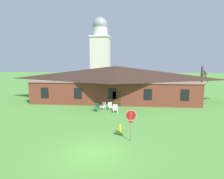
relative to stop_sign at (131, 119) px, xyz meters
name	(u,v)px	position (x,y,z in m)	size (l,w,h in m)	color
ground_plane	(93,152)	(-2.57, -2.09, -1.76)	(200.00, 200.00, 0.00)	#477F33
brick_building	(115,82)	(-2.57, 16.63, 1.05)	(25.43, 10.40, 5.51)	brown
dome_tower	(100,53)	(-8.18, 36.60, 6.71)	(5.18, 5.18, 18.59)	beige
stop_sign	(131,119)	(0.00, 0.00, 0.00)	(0.80, 0.10, 2.49)	slate
lawn_chair_by_porch	(97,107)	(-4.29, 8.77, -1.26)	(0.74, 0.79, 0.96)	#28704C
lawn_chair_near_door	(103,106)	(-3.53, 9.58, -1.26)	(0.84, 0.87, 0.96)	silver
lawn_chair_left_end	(110,106)	(-2.66, 9.65, -1.26)	(0.82, 0.86, 0.96)	white
lawn_chair_middle	(115,108)	(-1.88, 8.43, -1.26)	(0.69, 0.73, 0.96)	white
bare_tree_beside_building	(202,81)	(12.37, 20.05, 1.15)	(1.35, 1.35, 5.44)	brown
fire_hydrant	(120,129)	(-0.94, 1.62, -1.39)	(0.36, 0.28, 0.79)	gold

